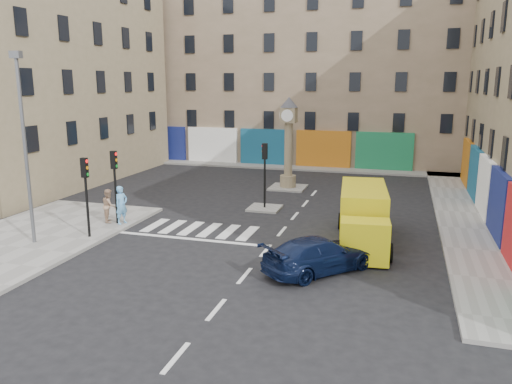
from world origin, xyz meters
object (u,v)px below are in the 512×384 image
at_px(traffic_light_left_near, 86,185).
at_px(traffic_light_left_far, 115,175).
at_px(yellow_van, 363,216).
at_px(navy_sedan, 319,255).
at_px(lamp_post, 24,139).
at_px(traffic_light_island, 265,165).
at_px(pedestrian_tan, 109,205).
at_px(pedestrian_blue, 122,205).
at_px(clock_pillar, 289,137).

relative_size(traffic_light_left_near, traffic_light_left_far, 1.00).
bearing_deg(yellow_van, navy_sedan, -112.70).
height_order(lamp_post, navy_sedan, lamp_post).
distance_m(traffic_light_island, pedestrian_tan, 8.77).
bearing_deg(navy_sedan, traffic_light_left_near, 36.32).
relative_size(navy_sedan, pedestrian_blue, 2.43).
bearing_deg(yellow_van, pedestrian_tan, 177.88).
height_order(lamp_post, pedestrian_blue, lamp_post).
height_order(traffic_light_left_near, traffic_light_left_far, same).
xyz_separation_m(lamp_post, pedestrian_blue, (2.20, 3.78, -3.67)).
bearing_deg(traffic_light_left_near, navy_sedan, -4.83).
height_order(traffic_light_left_far, traffic_light_island, traffic_light_left_far).
height_order(navy_sedan, pedestrian_blue, pedestrian_blue).
relative_size(traffic_light_left_near, pedestrian_tan, 2.16).
height_order(lamp_post, clock_pillar, lamp_post).
bearing_deg(lamp_post, traffic_light_island, 48.29).
bearing_deg(yellow_van, traffic_light_island, 137.04).
distance_m(traffic_light_left_near, yellow_van, 12.73).
distance_m(traffic_light_left_near, pedestrian_blue, 2.83).
bearing_deg(traffic_light_island, pedestrian_tan, -142.07).
xyz_separation_m(traffic_light_left_far, pedestrian_blue, (0.30, -0.02, -1.50)).
height_order(traffic_light_island, pedestrian_blue, traffic_light_island).
distance_m(traffic_light_island, clock_pillar, 6.07).
bearing_deg(pedestrian_blue, pedestrian_tan, 100.59).
distance_m(traffic_light_left_near, clock_pillar, 15.19).
bearing_deg(clock_pillar, navy_sedan, -72.56).
bearing_deg(traffic_light_left_far, traffic_light_island, 40.60).
bearing_deg(traffic_light_island, clock_pillar, 90.00).
relative_size(lamp_post, clock_pillar, 1.36).
bearing_deg(yellow_van, clock_pillar, 113.62).
relative_size(navy_sedan, pedestrian_tan, 2.75).
distance_m(yellow_van, pedestrian_blue, 11.95).
bearing_deg(pedestrian_tan, lamp_post, 130.88).
height_order(pedestrian_blue, pedestrian_tan, pedestrian_blue).
height_order(traffic_light_left_near, pedestrian_blue, traffic_light_left_near).
xyz_separation_m(yellow_van, pedestrian_blue, (-11.91, -0.94, -0.09)).
relative_size(lamp_post, pedestrian_tan, 4.85).
distance_m(traffic_light_left_near, traffic_light_island, 10.03).
distance_m(lamp_post, clock_pillar, 17.31).
xyz_separation_m(traffic_light_island, clock_pillar, (0.00, 6.00, 0.96)).
height_order(traffic_light_island, navy_sedan, traffic_light_island).
bearing_deg(pedestrian_blue, yellow_van, -66.30).
distance_m(yellow_van, pedestrian_tan, 12.74).
distance_m(traffic_light_island, lamp_post, 12.52).
bearing_deg(clock_pillar, pedestrian_tan, -121.05).
xyz_separation_m(traffic_light_left_far, clock_pillar, (6.30, 11.40, 0.93)).
xyz_separation_m(traffic_light_left_far, yellow_van, (12.21, 0.92, -1.41)).
relative_size(traffic_light_left_far, lamp_post, 0.45).
bearing_deg(yellow_van, pedestrian_blue, 178.70).
bearing_deg(pedestrian_tan, yellow_van, -115.67).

